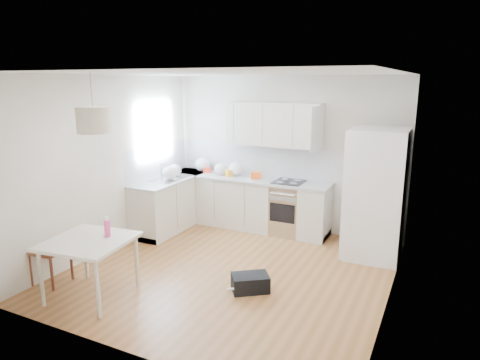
# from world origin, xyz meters

# --- Properties ---
(floor) EXTENTS (4.20, 4.20, 0.00)m
(floor) POSITION_xyz_m (0.00, 0.00, 0.00)
(floor) COLOR brown
(floor) RESTS_ON ground
(ceiling) EXTENTS (4.20, 4.20, 0.00)m
(ceiling) POSITION_xyz_m (0.00, 0.00, 2.70)
(ceiling) COLOR white
(ceiling) RESTS_ON wall_back
(wall_back) EXTENTS (4.20, 0.00, 4.20)m
(wall_back) POSITION_xyz_m (0.00, 2.10, 1.35)
(wall_back) COLOR beige
(wall_back) RESTS_ON floor
(wall_left) EXTENTS (0.00, 4.20, 4.20)m
(wall_left) POSITION_xyz_m (-2.10, 0.00, 1.35)
(wall_left) COLOR beige
(wall_left) RESTS_ON floor
(wall_right) EXTENTS (0.00, 4.20, 4.20)m
(wall_right) POSITION_xyz_m (2.10, 0.00, 1.35)
(wall_right) COLOR beige
(wall_right) RESTS_ON floor
(window_glassblock) EXTENTS (0.02, 1.00, 1.00)m
(window_glassblock) POSITION_xyz_m (-2.09, 1.15, 1.75)
(window_glassblock) COLOR #BFE0F9
(window_glassblock) RESTS_ON wall_left
(cabinets_back) EXTENTS (3.00, 0.60, 0.88)m
(cabinets_back) POSITION_xyz_m (-0.60, 1.80, 0.44)
(cabinets_back) COLOR beige
(cabinets_back) RESTS_ON floor
(cabinets_left) EXTENTS (0.60, 1.80, 0.88)m
(cabinets_left) POSITION_xyz_m (-1.80, 1.20, 0.44)
(cabinets_left) COLOR beige
(cabinets_left) RESTS_ON floor
(counter_back) EXTENTS (3.02, 0.64, 0.04)m
(counter_back) POSITION_xyz_m (-0.60, 1.80, 0.90)
(counter_back) COLOR #A4A6A9
(counter_back) RESTS_ON cabinets_back
(counter_left) EXTENTS (0.64, 1.82, 0.04)m
(counter_left) POSITION_xyz_m (-1.80, 1.20, 0.90)
(counter_left) COLOR #A4A6A9
(counter_left) RESTS_ON cabinets_left
(backsplash_back) EXTENTS (3.00, 0.01, 0.58)m
(backsplash_back) POSITION_xyz_m (-0.60, 2.09, 1.21)
(backsplash_back) COLOR white
(backsplash_back) RESTS_ON wall_back
(backsplash_left) EXTENTS (0.01, 1.80, 0.58)m
(backsplash_left) POSITION_xyz_m (-2.09, 1.20, 1.21)
(backsplash_left) COLOR white
(backsplash_left) RESTS_ON wall_left
(upper_cabinets) EXTENTS (1.70, 0.32, 0.75)m
(upper_cabinets) POSITION_xyz_m (-0.15, 1.94, 1.88)
(upper_cabinets) COLOR beige
(upper_cabinets) RESTS_ON wall_back
(range_oven) EXTENTS (0.50, 0.61, 0.88)m
(range_oven) POSITION_xyz_m (0.20, 1.80, 0.44)
(range_oven) COLOR #BBBEC0
(range_oven) RESTS_ON floor
(sink) EXTENTS (0.50, 0.80, 0.16)m
(sink) POSITION_xyz_m (-1.80, 1.15, 0.92)
(sink) COLOR #BBBEC0
(sink) RESTS_ON counter_left
(refrigerator) EXTENTS (0.93, 0.98, 1.94)m
(refrigerator) POSITION_xyz_m (1.70, 1.49, 0.97)
(refrigerator) COLOR white
(refrigerator) RESTS_ON floor
(dining_table) EXTENTS (1.04, 1.04, 0.74)m
(dining_table) POSITION_xyz_m (-1.20, -1.39, 0.66)
(dining_table) COLOR beige
(dining_table) RESTS_ON floor
(dining_chair) EXTENTS (0.45, 0.45, 0.98)m
(dining_chair) POSITION_xyz_m (-1.95, -1.36, 0.49)
(dining_chair) COLOR #532919
(dining_chair) RESTS_ON floor
(drink_bottle) EXTENTS (0.08, 0.08, 0.25)m
(drink_bottle) POSITION_xyz_m (-1.07, -1.21, 0.87)
(drink_bottle) COLOR #E64087
(drink_bottle) RESTS_ON dining_table
(gym_bag) EXTENTS (0.55, 0.51, 0.21)m
(gym_bag) POSITION_xyz_m (0.49, -0.41, 0.11)
(gym_bag) COLOR black
(gym_bag) RESTS_ON floor
(pendant_lamp) EXTENTS (0.46, 0.46, 0.29)m
(pendant_lamp) POSITION_xyz_m (-1.00, -1.37, 2.18)
(pendant_lamp) COLOR beige
(pendant_lamp) RESTS_ON ceiling
(grocery_bag_a) EXTENTS (0.29, 0.25, 0.26)m
(grocery_bag_a) POSITION_xyz_m (-1.58, 1.91, 1.05)
(grocery_bag_a) COLOR white
(grocery_bag_a) RESTS_ON counter_back
(grocery_bag_b) EXTENTS (0.24, 0.21, 0.22)m
(grocery_bag_b) POSITION_xyz_m (-1.12, 1.79, 1.03)
(grocery_bag_b) COLOR white
(grocery_bag_b) RESTS_ON counter_back
(grocery_bag_c) EXTENTS (0.28, 0.24, 0.25)m
(grocery_bag_c) POSITION_xyz_m (-0.83, 1.86, 1.05)
(grocery_bag_c) COLOR white
(grocery_bag_c) RESTS_ON counter_back
(grocery_bag_d) EXTENTS (0.24, 0.20, 0.22)m
(grocery_bag_d) POSITION_xyz_m (-1.82, 1.34, 1.03)
(grocery_bag_d) COLOR white
(grocery_bag_d) RESTS_ON counter_back
(grocery_bag_e) EXTENTS (0.26, 0.22, 0.24)m
(grocery_bag_e) POSITION_xyz_m (-1.73, 1.05, 1.04)
(grocery_bag_e) COLOR white
(grocery_bag_e) RESTS_ON counter_left
(snack_orange) EXTENTS (0.21, 0.18, 0.12)m
(snack_orange) POSITION_xyz_m (-0.41, 1.80, 0.98)
(snack_orange) COLOR #EB5214
(snack_orange) RESTS_ON counter_back
(snack_yellow) EXTENTS (0.20, 0.19, 0.12)m
(snack_yellow) POSITION_xyz_m (-0.95, 1.78, 0.98)
(snack_yellow) COLOR orange
(snack_yellow) RESTS_ON counter_back
(snack_red) EXTENTS (0.17, 0.15, 0.10)m
(snack_red) POSITION_xyz_m (-1.44, 1.85, 0.97)
(snack_red) COLOR red
(snack_red) RESTS_ON counter_back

